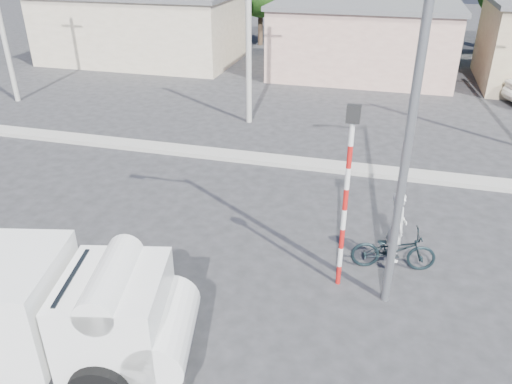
% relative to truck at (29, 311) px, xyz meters
% --- Properties ---
extents(ground_plane, '(120.00, 120.00, 0.00)m').
position_rel_truck_xyz_m(ground_plane, '(1.95, 2.53, -1.33)').
color(ground_plane, '#28282A').
rests_on(ground_plane, ground).
extents(median, '(40.00, 0.80, 0.16)m').
position_rel_truck_xyz_m(median, '(1.95, 10.53, -1.25)').
color(median, '#99968E').
rests_on(median, ground).
extents(truck, '(6.12, 3.36, 2.40)m').
position_rel_truck_xyz_m(truck, '(0.00, 0.00, 0.00)').
color(truck, black).
rests_on(truck, ground).
extents(bicycle, '(2.11, 1.00, 1.06)m').
position_rel_truck_xyz_m(bicycle, '(6.35, 5.00, -0.80)').
color(bicycle, black).
rests_on(bicycle, ground).
extents(cyclist, '(0.52, 0.71, 1.79)m').
position_rel_truck_xyz_m(cyclist, '(6.35, 5.00, -0.44)').
color(cyclist, silver).
rests_on(cyclist, ground).
extents(traffic_pole, '(0.28, 0.18, 4.36)m').
position_rel_truck_xyz_m(traffic_pole, '(5.15, 4.03, 1.27)').
color(traffic_pole, red).
rests_on(traffic_pole, ground).
extents(streetlight, '(2.34, 0.22, 9.00)m').
position_rel_truck_xyz_m(streetlight, '(6.09, 3.73, 3.63)').
color(streetlight, slate).
rests_on(streetlight, ground).
extents(building_row, '(37.80, 7.30, 4.44)m').
position_rel_truck_xyz_m(building_row, '(3.05, 24.53, 0.81)').
color(building_row, '#C5B394').
rests_on(building_row, ground).
extents(utility_poles, '(35.40, 0.24, 8.00)m').
position_rel_truck_xyz_m(utility_poles, '(5.20, 14.53, 2.74)').
color(utility_poles, '#99968E').
rests_on(utility_poles, ground).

